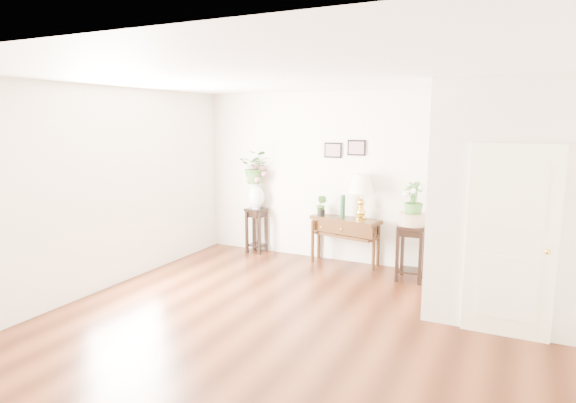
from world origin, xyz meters
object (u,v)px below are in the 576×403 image
Objects in this scene: console_table at (345,241)px; plant_stand_b at (411,253)px; plant_stand_a at (256,230)px; table_lamp at (361,198)px.

plant_stand_b reaches higher than console_table.
plant_stand_a is (-1.66, 0.00, 0.01)m from console_table.
table_lamp reaches higher than console_table.
plant_stand_b is (1.14, -0.35, 0.03)m from console_table.
console_table is 1.57× the size of table_lamp.
table_lamp is at bearing 0.00° from plant_stand_a.
plant_stand_b is at bearing -21.63° from table_lamp.
table_lamp reaches higher than plant_stand_a.
console_table is 1.45× the size of plant_stand_a.
table_lamp is 2.05m from plant_stand_a.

